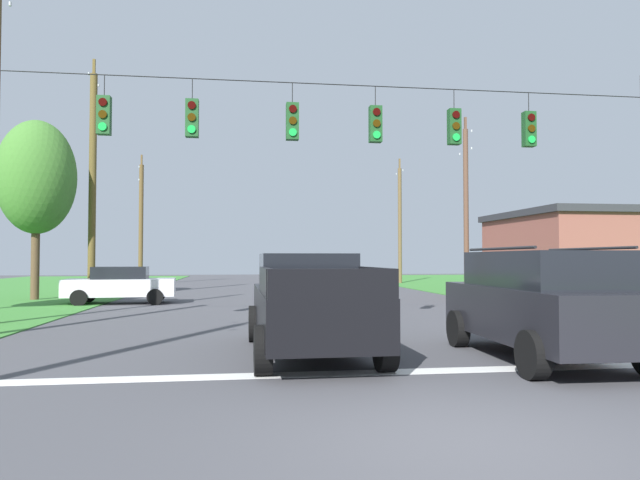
{
  "coord_description": "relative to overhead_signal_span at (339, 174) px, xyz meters",
  "views": [
    {
      "loc": [
        -2.26,
        -5.54,
        1.85
      ],
      "look_at": [
        -0.09,
        10.48,
        2.38
      ],
      "focal_mm": 31.76,
      "sensor_mm": 36.0,
      "label": 1
    }
  ],
  "objects": [
    {
      "name": "lane_dash_1",
      "position": [
        -0.18,
        7.46,
        -4.02
      ],
      "size": [
        2.5,
        0.15,
        0.01
      ],
      "primitive_type": "cube",
      "rotation": [
        0.0,
        0.0,
        1.57
      ],
      "color": "white",
      "rests_on": "ground"
    },
    {
      "name": "lane_dash_0",
      "position": [
        -0.18,
        0.67,
        -4.02
      ],
      "size": [
        2.5,
        0.15,
        0.01
      ],
      "primitive_type": "cube",
      "rotation": [
        0.0,
        0.0,
        1.57
      ],
      "color": "white",
      "rests_on": "ground"
    },
    {
      "name": "utility_pole_far_right",
      "position": [
        9.14,
        26.61,
        0.46
      ],
      "size": [
        0.28,
        1.89,
        9.34
      ],
      "color": "brown",
      "rests_on": "ground"
    },
    {
      "name": "tree_roadside_far_right",
      "position": [
        -11.62,
        12.25,
        1.43
      ],
      "size": [
        3.36,
        3.36,
        8.04
      ],
      "color": "brown",
      "rests_on": "ground"
    },
    {
      "name": "utility_pole_distant_right",
      "position": [
        -9.7,
        27.25,
        0.51
      ],
      "size": [
        0.31,
        1.9,
        9.28
      ],
      "color": "brown",
      "rests_on": "ground"
    },
    {
      "name": "utility_pole_mid_right",
      "position": [
        9.23,
        14.16,
        0.66
      ],
      "size": [
        0.27,
        1.74,
        9.36
      ],
      "color": "brown",
      "rests_on": "ground"
    },
    {
      "name": "stop_bar_stripe",
      "position": [
        -0.18,
        -5.33,
        -4.02
      ],
      "size": [
        14.86,
        0.45,
        0.01
      ],
      "primitive_type": "cube",
      "color": "white",
      "rests_on": "ground"
    },
    {
      "name": "pickup_truck",
      "position": [
        -1.15,
        -3.36,
        -3.06
      ],
      "size": [
        2.34,
        5.43,
        1.95
      ],
      "color": "black",
      "rests_on": "ground"
    },
    {
      "name": "overhead_signal_span",
      "position": [
        0.0,
        0.0,
        0.0
      ],
      "size": [
        17.66,
        0.31,
        7.03
      ],
      "color": "brown",
      "rests_on": "ground"
    },
    {
      "name": "suv_black",
      "position": [
        2.97,
        -4.62,
        -2.97
      ],
      "size": [
        2.31,
        4.85,
        2.05
      ],
      "color": "black",
      "rests_on": "ground"
    },
    {
      "name": "utility_pole_far_left",
      "position": [
        -9.5,
        13.32,
        1.4
      ],
      "size": [
        0.34,
        1.84,
        11.3
      ],
      "color": "brown",
      "rests_on": "ground"
    },
    {
      "name": "lane_dash_2",
      "position": [
        -0.18,
        12.68,
        -4.02
      ],
      "size": [
        2.5,
        0.15,
        0.01
      ],
      "primitive_type": "cube",
      "rotation": [
        0.0,
        0.0,
        1.57
      ],
      "color": "white",
      "rests_on": "ground"
    },
    {
      "name": "ground_plane",
      "position": [
        -0.18,
        -8.82,
        -4.03
      ],
      "size": [
        120.0,
        120.0,
        0.0
      ],
      "primitive_type": "plane",
      "color": "#47474C"
    },
    {
      "name": "distant_car_crossing_white",
      "position": [
        -7.41,
        9.64,
        -3.24
      ],
      "size": [
        4.43,
        2.29,
        1.52
      ],
      "color": "silver",
      "rests_on": "ground"
    }
  ]
}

